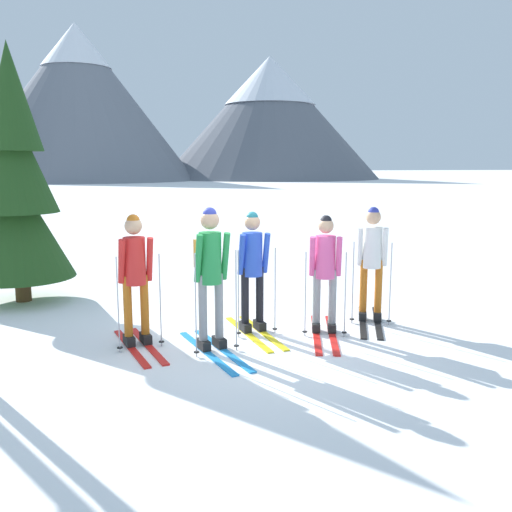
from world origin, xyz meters
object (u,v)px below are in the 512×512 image
at_px(skier_in_pink, 325,268).
at_px(skier_in_white, 372,257).
at_px(skier_in_blue, 253,267).
at_px(skier_in_red, 135,272).
at_px(skier_in_green, 210,270).
at_px(pine_tree_near, 16,186).

height_order(skier_in_pink, skier_in_white, skier_in_white).
bearing_deg(skier_in_pink, skier_in_blue, 164.21).
bearing_deg(skier_in_red, skier_in_green, -24.29).
height_order(skier_in_red, pine_tree_near, pine_tree_near).
bearing_deg(pine_tree_near, skier_in_green, -50.92).
height_order(skier_in_blue, skier_in_white, skier_in_white).
xyz_separation_m(skier_in_green, skier_in_pink, (1.67, 0.31, -0.11)).
xyz_separation_m(skier_in_blue, skier_in_pink, (0.97, -0.27, -0.01)).
bearing_deg(skier_in_white, skier_in_blue, -176.81).
bearing_deg(skier_in_blue, skier_in_red, -173.87).
bearing_deg(skier_in_green, pine_tree_near, 129.08).
distance_m(skier_in_blue, skier_in_pink, 1.00).
bearing_deg(skier_in_red, skier_in_pink, -2.23).
bearing_deg(skier_in_blue, skier_in_green, -140.20).
distance_m(skier_in_white, pine_tree_near, 5.97).
bearing_deg(skier_in_pink, skier_in_green, -169.46).
height_order(skier_in_green, pine_tree_near, pine_tree_near).
bearing_deg(skier_in_pink, skier_in_red, 177.77).
relative_size(skier_in_green, pine_tree_near, 0.42).
relative_size(skier_in_red, skier_in_blue, 1.00).
distance_m(skier_in_pink, skier_in_white, 0.97).
height_order(skier_in_blue, pine_tree_near, pine_tree_near).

